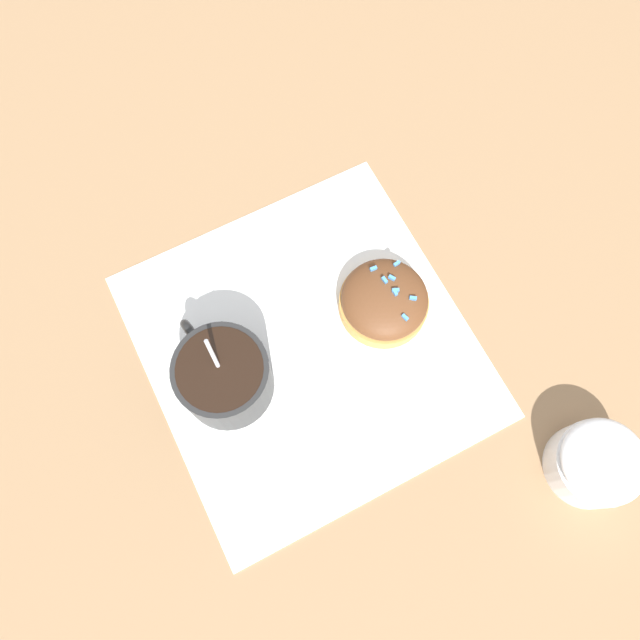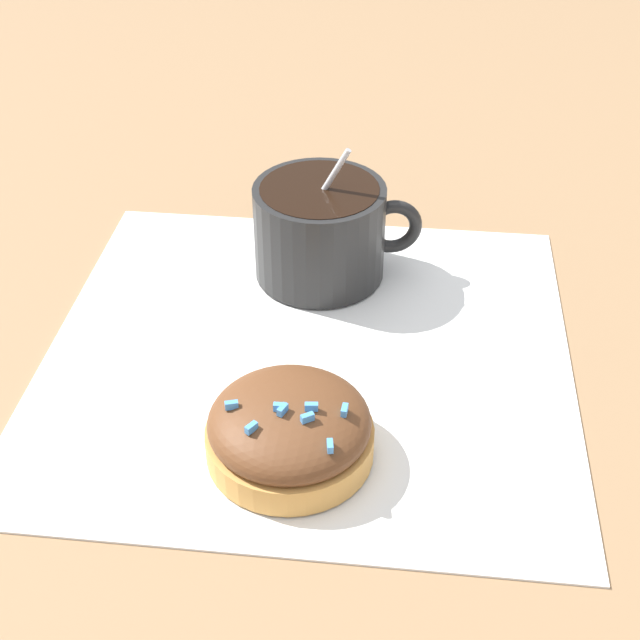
# 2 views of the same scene
# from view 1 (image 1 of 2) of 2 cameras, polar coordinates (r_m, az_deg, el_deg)

# --- Properties ---
(ground_plane) EXTENTS (3.00, 3.00, 0.00)m
(ground_plane) POSITION_cam_1_polar(r_m,az_deg,el_deg) (0.64, -1.17, -2.35)
(ground_plane) COLOR #93704C
(paper_napkin) EXTENTS (0.34, 0.36, 0.00)m
(paper_napkin) POSITION_cam_1_polar(r_m,az_deg,el_deg) (0.64, -1.17, -2.31)
(paper_napkin) COLOR white
(paper_napkin) RESTS_ON ground_plane
(coffee_cup) EXTENTS (0.09, 0.12, 0.10)m
(coffee_cup) POSITION_cam_1_polar(r_m,az_deg,el_deg) (0.60, -8.83, -5.06)
(coffee_cup) COLOR black
(coffee_cup) RESTS_ON paper_napkin
(frosted_pastry) EXTENTS (0.09, 0.09, 0.04)m
(frosted_pastry) POSITION_cam_1_polar(r_m,az_deg,el_deg) (0.64, 5.88, 1.75)
(frosted_pastry) COLOR #D19347
(frosted_pastry) RESTS_ON paper_napkin
(sugar_bowl) EXTENTS (0.08, 0.08, 0.06)m
(sugar_bowl) POSITION_cam_1_polar(r_m,az_deg,el_deg) (0.64, 23.99, -11.87)
(sugar_bowl) COLOR white
(sugar_bowl) RESTS_ON ground_plane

